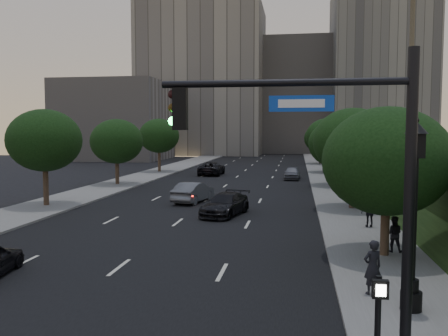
% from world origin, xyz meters
% --- Properties ---
extents(ground, '(160.00, 160.00, 0.00)m').
position_xyz_m(ground, '(0.00, 0.00, 0.00)').
color(ground, black).
rests_on(ground, ground).
extents(road_surface, '(16.00, 140.00, 0.02)m').
position_xyz_m(road_surface, '(0.00, 30.00, 0.01)').
color(road_surface, black).
rests_on(road_surface, ground).
extents(sidewalk_right, '(4.50, 140.00, 0.15)m').
position_xyz_m(sidewalk_right, '(10.25, 30.00, 0.07)').
color(sidewalk_right, slate).
rests_on(sidewalk_right, ground).
extents(sidewalk_left, '(4.50, 140.00, 0.15)m').
position_xyz_m(sidewalk_left, '(-10.25, 30.00, 0.07)').
color(sidewalk_left, slate).
rests_on(sidewalk_left, ground).
extents(parapet_wall, '(0.35, 90.00, 0.70)m').
position_xyz_m(parapet_wall, '(13.50, 28.00, 4.35)').
color(parapet_wall, slate).
rests_on(parapet_wall, embankment).
extents(office_block_left, '(26.00, 20.00, 32.00)m').
position_xyz_m(office_block_left, '(-14.00, 92.00, 16.00)').
color(office_block_left, gray).
rests_on(office_block_left, ground).
extents(office_block_mid, '(22.00, 18.00, 26.00)m').
position_xyz_m(office_block_mid, '(6.00, 102.00, 13.00)').
color(office_block_mid, gray).
rests_on(office_block_mid, ground).
extents(office_block_right, '(20.00, 22.00, 36.00)m').
position_xyz_m(office_block_right, '(24.00, 96.00, 18.00)').
color(office_block_right, gray).
rests_on(office_block_right, ground).
extents(office_block_filler, '(18.00, 16.00, 14.00)m').
position_xyz_m(office_block_filler, '(-26.00, 70.00, 7.00)').
color(office_block_filler, gray).
rests_on(office_block_filler, ground).
extents(tree_right_a, '(5.20, 5.20, 6.24)m').
position_xyz_m(tree_right_a, '(10.30, 8.00, 4.02)').
color(tree_right_a, '#38281C').
rests_on(tree_right_a, ground).
extents(tree_right_b, '(5.20, 5.20, 6.74)m').
position_xyz_m(tree_right_b, '(10.30, 20.00, 4.52)').
color(tree_right_b, '#38281C').
rests_on(tree_right_b, ground).
extents(tree_right_c, '(5.20, 5.20, 6.24)m').
position_xyz_m(tree_right_c, '(10.30, 33.00, 4.02)').
color(tree_right_c, '#38281C').
rests_on(tree_right_c, ground).
extents(tree_right_d, '(5.20, 5.20, 6.74)m').
position_xyz_m(tree_right_d, '(10.30, 47.00, 4.52)').
color(tree_right_d, '#38281C').
rests_on(tree_right_d, ground).
extents(tree_right_e, '(5.20, 5.20, 6.24)m').
position_xyz_m(tree_right_e, '(10.30, 62.00, 4.02)').
color(tree_right_e, '#38281C').
rests_on(tree_right_e, ground).
extents(tree_left_b, '(5.00, 5.00, 6.71)m').
position_xyz_m(tree_left_b, '(-10.30, 18.00, 4.58)').
color(tree_left_b, '#38281C').
rests_on(tree_left_b, ground).
extents(tree_left_c, '(5.00, 5.00, 6.34)m').
position_xyz_m(tree_left_c, '(-10.30, 31.00, 4.21)').
color(tree_left_c, '#38281C').
rests_on(tree_left_c, ground).
extents(tree_left_d, '(5.00, 5.00, 6.71)m').
position_xyz_m(tree_left_d, '(-10.30, 45.00, 4.58)').
color(tree_left_d, '#38281C').
rests_on(tree_left_d, ground).
extents(traffic_signal_mast, '(5.68, 0.56, 7.00)m').
position_xyz_m(traffic_signal_mast, '(7.98, -1.49, 3.67)').
color(traffic_signal_mast, black).
rests_on(traffic_signal_mast, ground).
extents(street_lamp, '(0.64, 0.64, 5.62)m').
position_xyz_m(street_lamp, '(9.96, 1.85, 2.63)').
color(street_lamp, black).
rests_on(street_lamp, ground).
extents(pedestrian_signal, '(0.30, 0.33, 2.50)m').
position_xyz_m(pedestrian_signal, '(8.27, -2.83, 1.57)').
color(pedestrian_signal, black).
rests_on(pedestrian_signal, ground).
extents(sedan_mid_left, '(2.45, 4.77, 1.50)m').
position_xyz_m(sedan_mid_left, '(-0.79, 21.71, 0.75)').
color(sedan_mid_left, '#53555A').
rests_on(sedan_mid_left, ground).
extents(sedan_far_left, '(2.57, 5.52, 1.53)m').
position_xyz_m(sedan_far_left, '(-3.24, 42.75, 0.77)').
color(sedan_far_left, black).
rests_on(sedan_far_left, ground).
extents(sedan_near_right, '(2.97, 5.05, 1.37)m').
position_xyz_m(sedan_near_right, '(2.32, 16.75, 0.69)').
color(sedan_near_right, black).
rests_on(sedan_near_right, ground).
extents(sedan_far_right, '(1.84, 4.17, 1.40)m').
position_xyz_m(sedan_far_right, '(6.19, 39.03, 0.70)').
color(sedan_far_right, slate).
rests_on(sedan_far_right, ground).
extents(pedestrian_a, '(0.74, 0.63, 1.72)m').
position_xyz_m(pedestrian_a, '(9.07, 3.07, 1.01)').
color(pedestrian_a, black).
rests_on(pedestrian_a, sidewalk_right).
extents(pedestrian_b, '(0.80, 0.66, 1.52)m').
position_xyz_m(pedestrian_b, '(10.76, 8.56, 0.91)').
color(pedestrian_b, black).
rests_on(pedestrian_b, sidewalk_right).
extents(pedestrian_c, '(0.93, 0.45, 1.54)m').
position_xyz_m(pedestrian_c, '(10.54, 13.69, 0.92)').
color(pedestrian_c, black).
rests_on(pedestrian_c, sidewalk_right).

